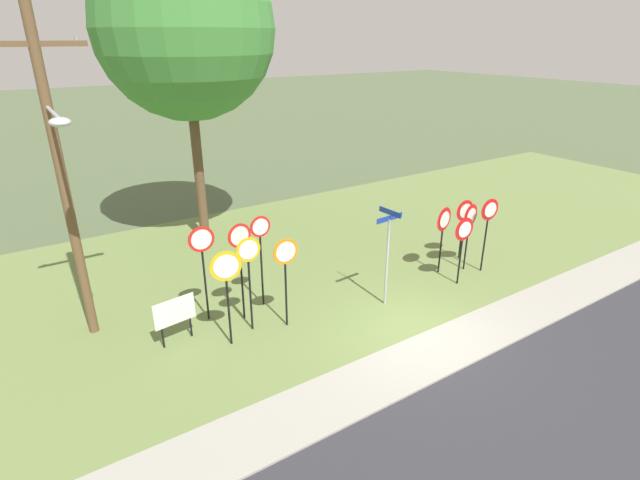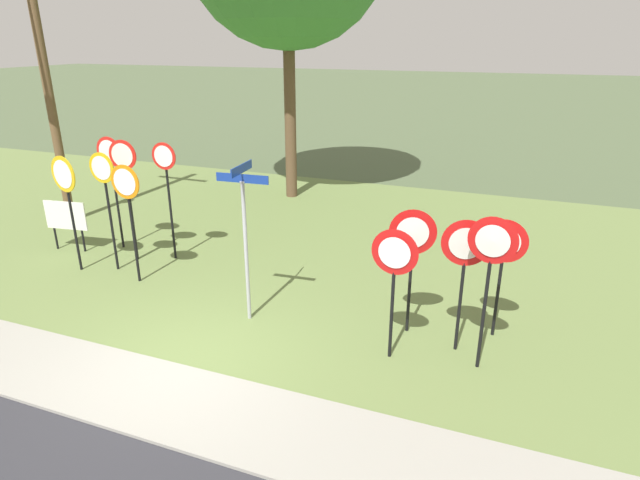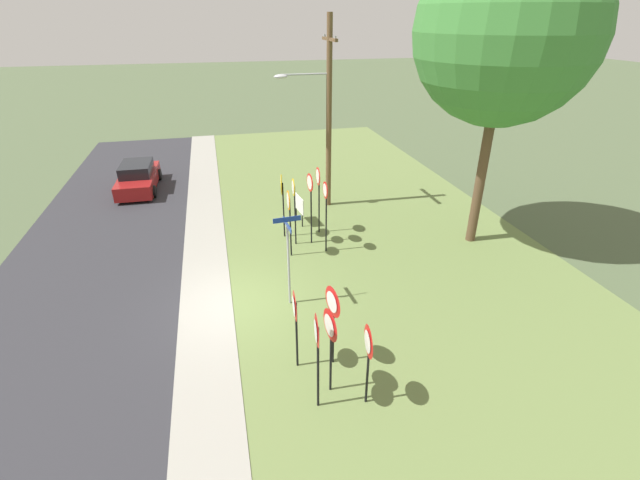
% 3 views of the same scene
% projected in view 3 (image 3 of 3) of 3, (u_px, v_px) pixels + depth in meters
% --- Properties ---
extents(ground_plane, '(160.00, 160.00, 0.00)m').
position_uv_depth(ground_plane, '(233.00, 305.00, 13.67)').
color(ground_plane, '#4C5B3D').
extents(road_asphalt, '(44.00, 6.40, 0.01)m').
position_uv_depth(road_asphalt, '(64.00, 328.00, 12.66)').
color(road_asphalt, '#2D2D33').
rests_on(road_asphalt, ground_plane).
extents(sidewalk_strip, '(44.00, 1.60, 0.06)m').
position_uv_depth(sidewalk_strip, '(206.00, 308.00, 13.48)').
color(sidewalk_strip, '#99968C').
rests_on(sidewalk_strip, ground_plane).
extents(grass_median, '(44.00, 12.00, 0.04)m').
position_uv_depth(grass_median, '(412.00, 280.00, 14.91)').
color(grass_median, olive).
rests_on(grass_median, ground_plane).
extents(stop_sign_near_left, '(0.61, 0.09, 2.77)m').
position_uv_depth(stop_sign_near_left, '(326.00, 203.00, 15.84)').
color(stop_sign_near_left, black).
rests_on(stop_sign_near_left, grass_median).
extents(stop_sign_near_right, '(0.71, 0.10, 2.77)m').
position_uv_depth(stop_sign_near_right, '(318.00, 186.00, 17.26)').
color(stop_sign_near_right, black).
rests_on(stop_sign_near_right, grass_median).
extents(stop_sign_far_left, '(0.67, 0.12, 2.84)m').
position_uv_depth(stop_sign_far_left, '(310.00, 194.00, 16.41)').
color(stop_sign_far_left, black).
rests_on(stop_sign_far_left, grass_median).
extents(stop_sign_far_center, '(0.66, 0.10, 2.68)m').
position_uv_depth(stop_sign_far_center, '(294.00, 198.00, 16.38)').
color(stop_sign_far_center, black).
rests_on(stop_sign_far_center, grass_median).
extents(stop_sign_far_right, '(0.77, 0.17, 2.61)m').
position_uv_depth(stop_sign_far_right, '(282.00, 192.00, 16.96)').
color(stop_sign_far_right, black).
rests_on(stop_sign_far_right, grass_median).
extents(stop_sign_center_tall, '(0.70, 0.10, 2.56)m').
position_uv_depth(stop_sign_center_tall, '(289.00, 210.00, 15.58)').
color(stop_sign_center_tall, black).
rests_on(stop_sign_center_tall, grass_median).
extents(yield_sign_near_left, '(0.75, 0.12, 2.16)m').
position_uv_depth(yield_sign_near_left, '(368.00, 348.00, 9.49)').
color(yield_sign_near_left, black).
rests_on(yield_sign_near_left, grass_median).
extents(yield_sign_near_right, '(0.77, 0.15, 2.31)m').
position_uv_depth(yield_sign_near_right, '(330.00, 333.00, 9.76)').
color(yield_sign_near_right, black).
rests_on(yield_sign_near_right, grass_median).
extents(yield_sign_far_left, '(0.79, 0.19, 2.29)m').
position_uv_depth(yield_sign_far_left, '(332.00, 308.00, 10.61)').
color(yield_sign_far_left, black).
rests_on(yield_sign_far_left, grass_median).
extents(yield_sign_far_right, '(0.73, 0.12, 2.54)m').
position_uv_depth(yield_sign_far_right, '(316.00, 341.00, 9.26)').
color(yield_sign_far_right, black).
rests_on(yield_sign_far_right, grass_median).
extents(yield_sign_center, '(0.75, 0.11, 2.24)m').
position_uv_depth(yield_sign_center, '(295.00, 313.00, 10.52)').
color(yield_sign_center, black).
rests_on(yield_sign_center, grass_median).
extents(street_name_post, '(0.96, 0.82, 2.93)m').
position_uv_depth(street_name_post, '(288.00, 254.00, 12.93)').
color(street_name_post, '#9EA0A8').
rests_on(street_name_post, grass_median).
extents(utility_pole, '(2.10, 2.44, 8.12)m').
position_uv_depth(utility_pole, '(325.00, 109.00, 18.78)').
color(utility_pole, brown).
rests_on(utility_pole, grass_median).
extents(notice_board, '(1.09, 0.19, 1.25)m').
position_uv_depth(notice_board, '(299.00, 205.00, 18.60)').
color(notice_board, black).
rests_on(notice_board, grass_median).
extents(oak_tree_left, '(6.02, 6.02, 10.54)m').
position_uv_depth(oak_tree_left, '(506.00, 32.00, 14.14)').
color(oak_tree_left, brown).
rests_on(oak_tree_left, grass_median).
extents(parked_hatchback_near, '(4.35, 1.96, 1.39)m').
position_uv_depth(parked_hatchback_near, '(138.00, 177.00, 22.44)').
color(parked_hatchback_near, maroon).
rests_on(parked_hatchback_near, road_asphalt).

